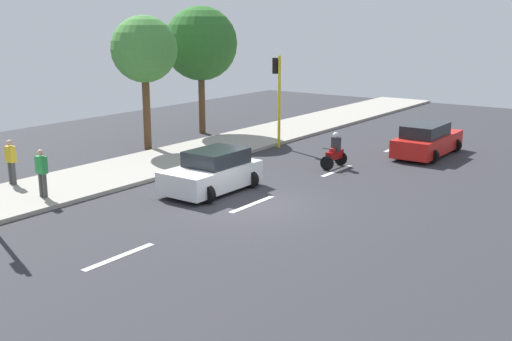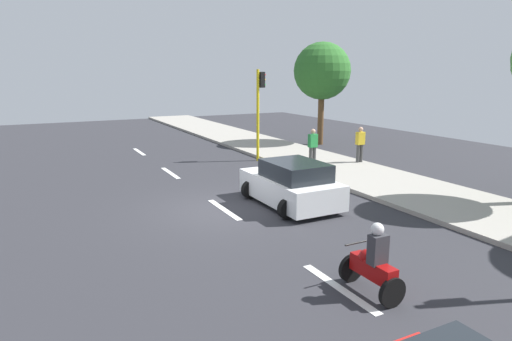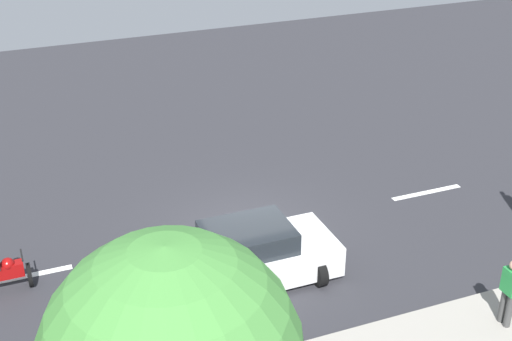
% 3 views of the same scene
% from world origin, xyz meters
% --- Properties ---
extents(ground_plane, '(40.00, 60.00, 0.10)m').
position_xyz_m(ground_plane, '(0.00, 0.00, -0.05)').
color(ground_plane, '#2D2D33').
extents(lane_stripe_north, '(0.20, 2.40, 0.01)m').
position_xyz_m(lane_stripe_north, '(0.00, -6.00, 0.01)').
color(lane_stripe_north, white).
rests_on(lane_stripe_north, ground).
extents(lane_stripe_mid, '(0.20, 2.40, 0.01)m').
position_xyz_m(lane_stripe_mid, '(0.00, 0.00, 0.01)').
color(lane_stripe_mid, white).
rests_on(lane_stripe_mid, ground).
extents(lane_stripe_south, '(0.20, 2.40, 0.01)m').
position_xyz_m(lane_stripe_south, '(0.00, 6.00, 0.01)').
color(lane_stripe_south, white).
rests_on(lane_stripe_south, ground).
extents(car_white, '(2.34, 3.84, 1.52)m').
position_xyz_m(car_white, '(2.20, -0.55, 0.71)').
color(car_white, white).
rests_on(car_white, ground).
extents(motorcycle, '(0.60, 1.30, 1.53)m').
position_xyz_m(motorcycle, '(0.41, -6.50, 0.64)').
color(motorcycle, black).
rests_on(motorcycle, ground).
extents(pedestrian_by_tree, '(0.40, 0.24, 1.69)m').
position_xyz_m(pedestrian_by_tree, '(6.12, 3.93, 1.06)').
color(pedestrian_by_tree, '#3F3F3F').
rests_on(pedestrian_by_tree, sidewalk).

